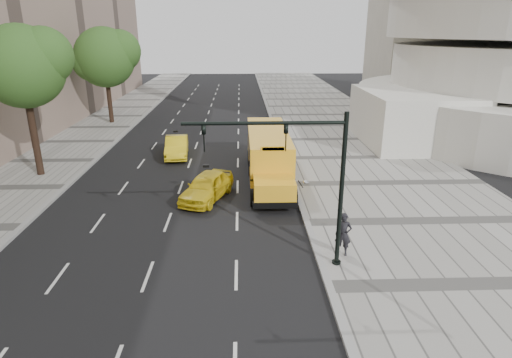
{
  "coord_description": "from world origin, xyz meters",
  "views": [
    {
      "loc": [
        2.76,
        -24.78,
        9.24
      ],
      "look_at": [
        3.5,
        -4.0,
        1.9
      ],
      "focal_mm": 30.0,
      "sensor_mm": 36.0,
      "label": 1
    }
  ],
  "objects_px": {
    "pedestrian": "(343,234)",
    "taxi_far": "(177,147)",
    "tree_b": "(24,66)",
    "school_bus": "(268,151)",
    "traffic_signal": "(306,172)",
    "tree_c": "(106,57)",
    "taxi_near": "(207,186)"
  },
  "relations": [
    {
      "from": "taxi_near",
      "to": "pedestrian",
      "type": "relative_size",
      "value": 2.41
    },
    {
      "from": "tree_b",
      "to": "taxi_far",
      "type": "distance_m",
      "value": 11.29
    },
    {
      "from": "tree_c",
      "to": "pedestrian",
      "type": "relative_size",
      "value": 5.05
    },
    {
      "from": "school_bus",
      "to": "pedestrian",
      "type": "height_order",
      "value": "school_bus"
    },
    {
      "from": "taxi_near",
      "to": "traffic_signal",
      "type": "relative_size",
      "value": 0.71
    },
    {
      "from": "tree_b",
      "to": "pedestrian",
      "type": "distance_m",
      "value": 21.57
    },
    {
      "from": "tree_b",
      "to": "school_bus",
      "type": "height_order",
      "value": "tree_b"
    },
    {
      "from": "taxi_near",
      "to": "taxi_far",
      "type": "distance_m",
      "value": 9.26
    },
    {
      "from": "traffic_signal",
      "to": "tree_b",
      "type": "bearing_deg",
      "value": 142.47
    },
    {
      "from": "taxi_near",
      "to": "school_bus",
      "type": "bearing_deg",
      "value": 66.19
    },
    {
      "from": "taxi_far",
      "to": "traffic_signal",
      "type": "distance_m",
      "value": 18.24
    },
    {
      "from": "tree_b",
      "to": "tree_c",
      "type": "relative_size",
      "value": 1.01
    },
    {
      "from": "school_bus",
      "to": "traffic_signal",
      "type": "xyz_separation_m",
      "value": [
        0.69,
        -11.35,
        2.33
      ]
    },
    {
      "from": "taxi_near",
      "to": "pedestrian",
      "type": "height_order",
      "value": "pedestrian"
    },
    {
      "from": "tree_c",
      "to": "pedestrian",
      "type": "bearing_deg",
      "value": -58.04
    },
    {
      "from": "tree_b",
      "to": "taxi_far",
      "type": "bearing_deg",
      "value": 27.98
    },
    {
      "from": "tree_b",
      "to": "tree_c",
      "type": "bearing_deg",
      "value": 89.95
    },
    {
      "from": "school_bus",
      "to": "pedestrian",
      "type": "xyz_separation_m",
      "value": [
        2.5,
        -10.61,
        -0.68
      ]
    },
    {
      "from": "pedestrian",
      "to": "taxi_far",
      "type": "bearing_deg",
      "value": 135.74
    },
    {
      "from": "tree_b",
      "to": "taxi_near",
      "type": "bearing_deg",
      "value": -21.5
    },
    {
      "from": "taxi_far",
      "to": "tree_c",
      "type": "bearing_deg",
      "value": 118.48
    },
    {
      "from": "tree_b",
      "to": "taxi_far",
      "type": "height_order",
      "value": "tree_b"
    },
    {
      "from": "tree_b",
      "to": "school_bus",
      "type": "distance_m",
      "value": 15.84
    },
    {
      "from": "tree_c",
      "to": "pedestrian",
      "type": "height_order",
      "value": "tree_c"
    },
    {
      "from": "school_bus",
      "to": "taxi_far",
      "type": "relative_size",
      "value": 2.51
    },
    {
      "from": "school_bus",
      "to": "taxi_near",
      "type": "relative_size",
      "value": 2.56
    },
    {
      "from": "tree_c",
      "to": "taxi_far",
      "type": "distance_m",
      "value": 15.87
    },
    {
      "from": "taxi_far",
      "to": "traffic_signal",
      "type": "bearing_deg",
      "value": -71.29
    },
    {
      "from": "tree_b",
      "to": "traffic_signal",
      "type": "height_order",
      "value": "tree_b"
    },
    {
      "from": "traffic_signal",
      "to": "tree_c",
      "type": "bearing_deg",
      "value": 118.58
    },
    {
      "from": "tree_b",
      "to": "traffic_signal",
      "type": "distance_m",
      "value": 19.89
    },
    {
      "from": "tree_c",
      "to": "traffic_signal",
      "type": "height_order",
      "value": "tree_c"
    }
  ]
}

